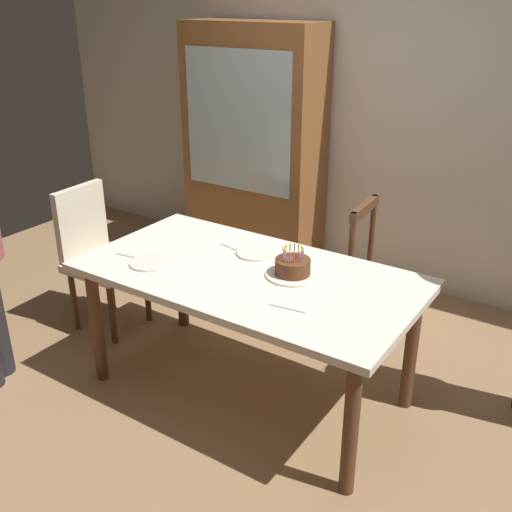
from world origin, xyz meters
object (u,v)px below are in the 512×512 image
Objects in this scene: plate_far_side at (256,253)px; plate_near_celebrant at (150,263)px; birthday_cake at (293,268)px; chair_spindle_back at (334,273)px; chair_upholstered at (96,250)px; china_cabinet at (254,148)px; dining_table at (248,286)px.

plate_near_celebrant is at bearing -133.33° from plate_far_side.
chair_spindle_back reaches higher than birthday_cake.
plate_near_celebrant is at bearing -21.59° from chair_upholstered.
chair_spindle_back reaches higher than plate_near_celebrant.
plate_near_celebrant is 0.12× the size of china_cabinet.
plate_far_side is 0.69m from chair_spindle_back.
birthday_cake is at bearing -22.55° from plate_far_side.
dining_table is 6.35× the size of birthday_cake.
plate_near_celebrant is at bearing -121.01° from chair_spindle_back.
chair_upholstered is (-1.19, -0.11, -0.23)m from plate_far_side.
dining_table is 1.29m from chair_upholstered.
dining_table is 0.54m from plate_near_celebrant.
plate_far_side is 0.12× the size of china_cabinet.
chair_spindle_back reaches higher than plate_far_side.
birthday_cake is 0.79m from chair_spindle_back.
dining_table is at bearing -158.96° from birthday_cake.
chair_upholstered is (-1.50, 0.02, -0.26)m from birthday_cake.
chair_spindle_back is 0.50× the size of china_cabinet.
plate_far_side is at bearing 5.37° from chair_upholstered.
birthday_cake is 0.29× the size of chair_spindle_back.
plate_far_side is at bearing 157.45° from birthday_cake.
plate_near_celebrant is 0.58m from plate_far_side.
dining_table is 0.94× the size of china_cabinet.
plate_near_celebrant is 1.21m from chair_spindle_back.
china_cabinet is (-1.12, 0.76, 0.49)m from chair_spindle_back.
birthday_cake is 0.34m from plate_far_side.
dining_table is at bearing -4.48° from chair_upholstered.
dining_table is 0.27m from birthday_cake.
china_cabinet reaches higher than plate_far_side.
plate_near_celebrant is at bearing -73.77° from china_cabinet.
dining_table is at bearing -57.20° from china_cabinet.
birthday_cake is at bearing 21.04° from dining_table.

